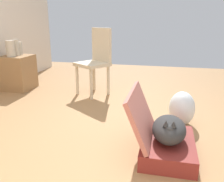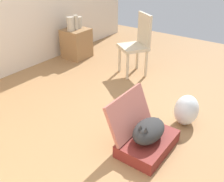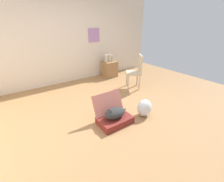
{
  "view_description": "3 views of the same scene",
  "coord_description": "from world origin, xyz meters",
  "px_view_note": "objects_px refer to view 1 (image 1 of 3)",
  "views": [
    {
      "loc": [
        -2.1,
        -0.52,
        1.13
      ],
      "look_at": [
        0.07,
        -0.02,
        0.46
      ],
      "focal_mm": 38.81,
      "sensor_mm": 36.0,
      "label": 1
    },
    {
      "loc": [
        -2.1,
        -1.51,
        1.85
      ],
      "look_at": [
        0.04,
        0.06,
        0.39
      ],
      "focal_mm": 41.15,
      "sensor_mm": 36.0,
      "label": 2
    },
    {
      "loc": [
        -1.66,
        -2.56,
        1.84
      ],
      "look_at": [
        0.11,
        -0.04,
        0.42
      ],
      "focal_mm": 24.23,
      "sensor_mm": 36.0,
      "label": 3
    }
  ],
  "objects_px": {
    "plastic_bag_white": "(182,108)",
    "vase_tall": "(11,49)",
    "vase_short": "(18,48)",
    "cat": "(169,129)",
    "chair": "(96,59)",
    "suitcase_base": "(168,147)",
    "vase_round": "(16,48)",
    "side_table": "(18,72)"
  },
  "relations": [
    {
      "from": "side_table",
      "to": "vase_round",
      "type": "distance_m",
      "value": 0.41
    },
    {
      "from": "cat",
      "to": "plastic_bag_white",
      "type": "distance_m",
      "value": 0.69
    },
    {
      "from": "cat",
      "to": "vase_short",
      "type": "relative_size",
      "value": 2.52
    },
    {
      "from": "cat",
      "to": "vase_round",
      "type": "relative_size",
      "value": 2.0
    },
    {
      "from": "vase_tall",
      "to": "vase_round",
      "type": "relative_size",
      "value": 0.96
    },
    {
      "from": "plastic_bag_white",
      "to": "vase_round",
      "type": "height_order",
      "value": "vase_round"
    },
    {
      "from": "side_table",
      "to": "chair",
      "type": "distance_m",
      "value": 1.35
    },
    {
      "from": "plastic_bag_white",
      "to": "vase_short",
      "type": "bearing_deg",
      "value": 69.62
    },
    {
      "from": "side_table",
      "to": "vase_tall",
      "type": "bearing_deg",
      "value": 178.33
    },
    {
      "from": "vase_round",
      "to": "suitcase_base",
      "type": "bearing_deg",
      "value": -122.2
    },
    {
      "from": "cat",
      "to": "side_table",
      "type": "height_order",
      "value": "side_table"
    },
    {
      "from": "cat",
      "to": "chair",
      "type": "distance_m",
      "value": 1.94
    },
    {
      "from": "suitcase_base",
      "to": "vase_round",
      "type": "distance_m",
      "value": 2.91
    },
    {
      "from": "plastic_bag_white",
      "to": "vase_tall",
      "type": "bearing_deg",
      "value": 74.14
    },
    {
      "from": "chair",
      "to": "side_table",
      "type": "bearing_deg",
      "value": -144.72
    },
    {
      "from": "vase_round",
      "to": "vase_tall",
      "type": "bearing_deg",
      "value": 171.41
    },
    {
      "from": "suitcase_base",
      "to": "vase_round",
      "type": "relative_size",
      "value": 2.49
    },
    {
      "from": "cat",
      "to": "chair",
      "type": "bearing_deg",
      "value": 35.11
    },
    {
      "from": "vase_tall",
      "to": "suitcase_base",
      "type": "bearing_deg",
      "value": -120.0
    },
    {
      "from": "suitcase_base",
      "to": "chair",
      "type": "relative_size",
      "value": 0.65
    },
    {
      "from": "vase_tall",
      "to": "chair",
      "type": "relative_size",
      "value": 0.25
    },
    {
      "from": "suitcase_base",
      "to": "cat",
      "type": "distance_m",
      "value": 0.17
    },
    {
      "from": "vase_tall",
      "to": "chair",
      "type": "height_order",
      "value": "chair"
    },
    {
      "from": "vase_tall",
      "to": "vase_short",
      "type": "xyz_separation_m",
      "value": [
        0.23,
        0.02,
        -0.02
      ]
    },
    {
      "from": "vase_short",
      "to": "side_table",
      "type": "bearing_deg",
      "value": -168.91
    },
    {
      "from": "cat",
      "to": "suitcase_base",
      "type": "bearing_deg",
      "value": -3.75
    },
    {
      "from": "cat",
      "to": "chair",
      "type": "xyz_separation_m",
      "value": [
        1.56,
        1.1,
        0.3
      ]
    },
    {
      "from": "chair",
      "to": "vase_tall",
      "type": "bearing_deg",
      "value": -139.75
    },
    {
      "from": "suitcase_base",
      "to": "plastic_bag_white",
      "type": "height_order",
      "value": "plastic_bag_white"
    },
    {
      "from": "vase_round",
      "to": "chair",
      "type": "distance_m",
      "value": 1.32
    },
    {
      "from": "vase_round",
      "to": "cat",
      "type": "bearing_deg",
      "value": -122.29
    },
    {
      "from": "plastic_bag_white",
      "to": "chair",
      "type": "distance_m",
      "value": 1.56
    },
    {
      "from": "vase_tall",
      "to": "vase_round",
      "type": "bearing_deg",
      "value": -8.59
    },
    {
      "from": "vase_short",
      "to": "chair",
      "type": "relative_size",
      "value": 0.21
    },
    {
      "from": "cat",
      "to": "chair",
      "type": "height_order",
      "value": "chair"
    },
    {
      "from": "side_table",
      "to": "vase_tall",
      "type": "height_order",
      "value": "vase_tall"
    },
    {
      "from": "suitcase_base",
      "to": "vase_round",
      "type": "xyz_separation_m",
      "value": [
        1.52,
        2.41,
        0.61
      ]
    },
    {
      "from": "vase_short",
      "to": "vase_tall",
      "type": "bearing_deg",
      "value": -175.23
    },
    {
      "from": "side_table",
      "to": "vase_tall",
      "type": "relative_size",
      "value": 2.21
    },
    {
      "from": "vase_tall",
      "to": "chair",
      "type": "bearing_deg",
      "value": -83.17
    },
    {
      "from": "plastic_bag_white",
      "to": "vase_tall",
      "type": "relative_size",
      "value": 1.49
    },
    {
      "from": "vase_short",
      "to": "chair",
      "type": "height_order",
      "value": "chair"
    }
  ]
}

